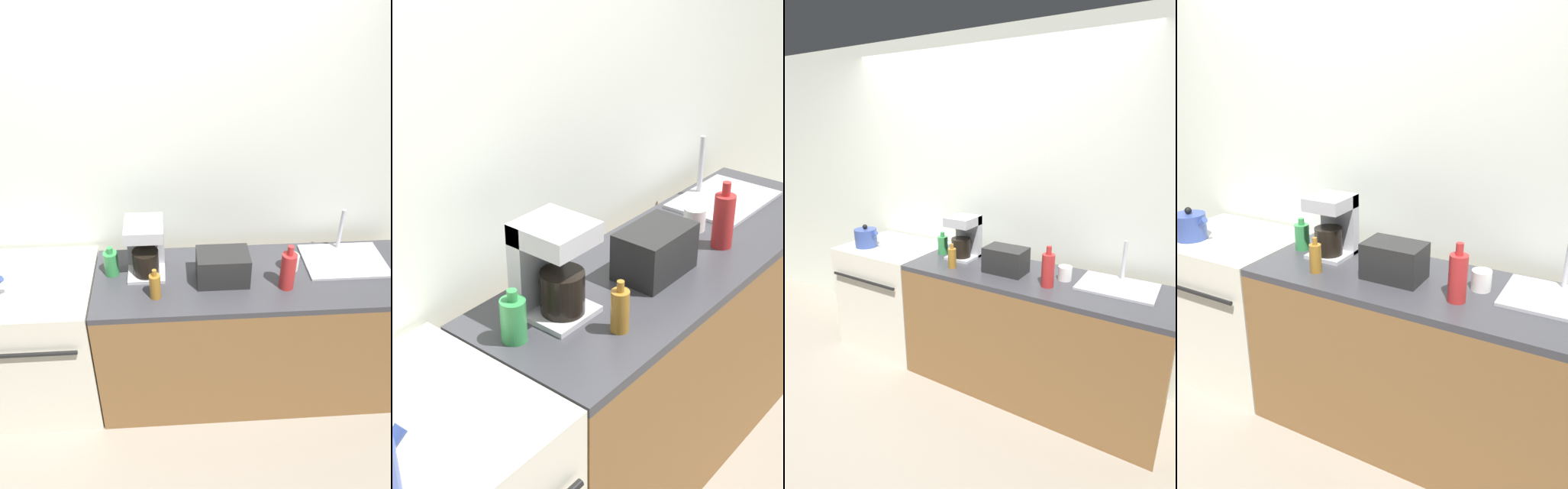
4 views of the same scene
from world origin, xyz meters
TOP-DOWN VIEW (x-y plane):
  - wall_back at (0.00, 0.73)m, footprint 8.00×0.05m
  - counter_block at (0.66, 0.31)m, footprint 1.85×0.62m
  - toaster at (0.46, 0.29)m, footprint 0.29×0.19m
  - coffee_maker at (0.03, 0.41)m, footprint 0.21×0.23m
  - sink_tray at (1.20, 0.42)m, footprint 0.48×0.34m
  - bottle_amber at (0.08, 0.16)m, footprint 0.06×0.06m
  - bottle_red at (0.81, 0.20)m, footprint 0.08×0.08m
  - bottle_green at (-0.17, 0.39)m, footprint 0.08×0.08m
  - cup_white at (0.87, 0.36)m, footprint 0.09×0.09m

SIDE VIEW (x-z plane):
  - counter_block at x=0.66m, z-range 0.00..0.91m
  - sink_tray at x=1.20m, z-range 0.79..1.07m
  - cup_white at x=0.87m, z-range 0.91..1.01m
  - bottle_green at x=-0.17m, z-range 0.90..1.08m
  - bottle_amber at x=0.08m, z-range 0.90..1.08m
  - toaster at x=0.46m, z-range 0.91..1.09m
  - bottle_red at x=0.81m, z-range 0.89..1.16m
  - coffee_maker at x=0.03m, z-range 0.92..1.25m
  - wall_back at x=0.00m, z-range 0.00..2.60m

